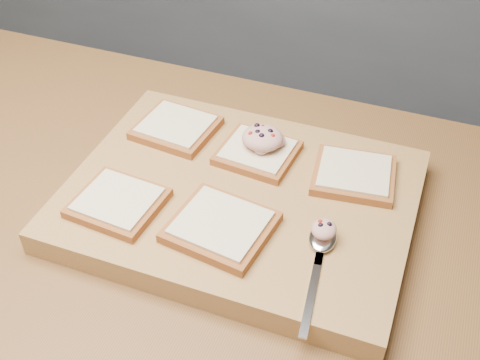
{
  "coord_description": "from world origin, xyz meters",
  "views": [
    {
      "loc": [
        0.23,
        -0.56,
        1.54
      ],
      "look_at": [
        0.0,
        0.05,
        0.96
      ],
      "focal_mm": 45.0,
      "sensor_mm": 36.0,
      "label": 1
    }
  ],
  "objects_px": {
    "bread_far_center": "(258,152)",
    "spoon": "(321,245)",
    "cutting_board": "(240,200)",
    "tuna_salad_dollop": "(262,138)"
  },
  "relations": [
    {
      "from": "bread_far_center",
      "to": "spoon",
      "type": "bearing_deg",
      "value": -46.64
    },
    {
      "from": "cutting_board",
      "to": "tuna_salad_dollop",
      "type": "xyz_separation_m",
      "value": [
        0.0,
        0.09,
        0.05
      ]
    },
    {
      "from": "cutting_board",
      "to": "tuna_salad_dollop",
      "type": "distance_m",
      "value": 0.11
    },
    {
      "from": "bread_far_center",
      "to": "tuna_salad_dollop",
      "type": "height_order",
      "value": "tuna_salad_dollop"
    },
    {
      "from": "cutting_board",
      "to": "bread_far_center",
      "type": "distance_m",
      "value": 0.09
    },
    {
      "from": "bread_far_center",
      "to": "spoon",
      "type": "height_order",
      "value": "bread_far_center"
    },
    {
      "from": "spoon",
      "to": "bread_far_center",
      "type": "bearing_deg",
      "value": 133.36
    },
    {
      "from": "cutting_board",
      "to": "tuna_salad_dollop",
      "type": "relative_size",
      "value": 7.76
    },
    {
      "from": "cutting_board",
      "to": "bread_far_center",
      "type": "relative_size",
      "value": 4.07
    },
    {
      "from": "tuna_salad_dollop",
      "to": "cutting_board",
      "type": "bearing_deg",
      "value": -91.21
    }
  ]
}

